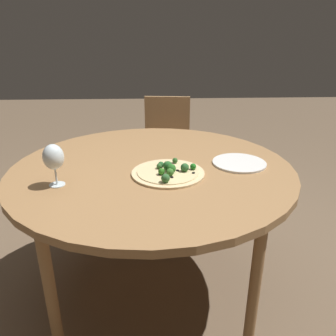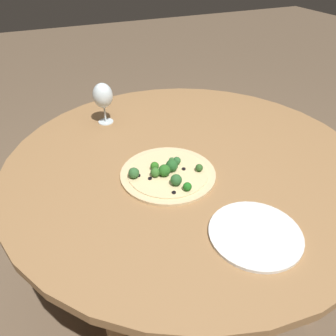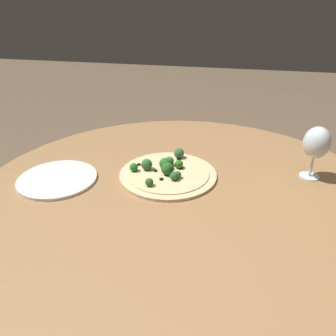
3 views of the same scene
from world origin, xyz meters
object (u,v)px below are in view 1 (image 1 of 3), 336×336
wine_glass (53,158)px  pizza (169,172)px  chair (166,147)px  plate_near (239,163)px

wine_glass → pizza: bearing=-168.9°
chair → wine_glass: 1.47m
chair → pizza: (0.04, 1.22, 0.29)m
wine_glass → plate_near: 0.88m
pizza → wine_glass: wine_glass is taller
pizza → plate_near: size_ratio=1.27×
chair → wine_glass: bearing=-105.7°
wine_glass → plate_near: bearing=-166.1°
chair → pizza: 1.25m
pizza → plate_near: bearing=-162.5°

